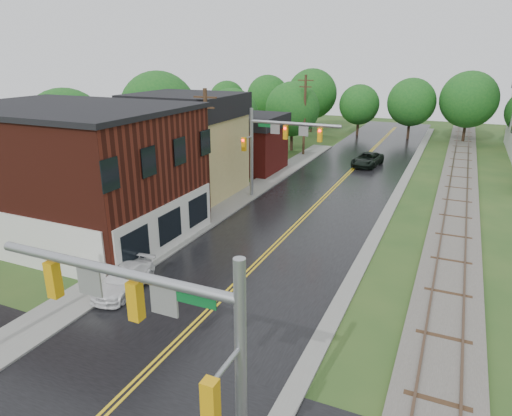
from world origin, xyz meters
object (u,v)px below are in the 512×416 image
Objects in this scene: tree_left_a at (67,132)px; tree_left_b at (159,112)px; utility_pole_c at (305,114)px; pickup_white at (124,280)px; suv_dark at (367,160)px; traffic_signal_far at (276,138)px; tree_left_c at (233,117)px; traffic_signal_near at (162,326)px; tree_left_e at (293,110)px; brick_building at (74,172)px; utility_pole_b at (207,150)px.

tree_left_b reaches higher than tree_left_a.
utility_pole_c is 2.21× the size of pickup_white.
tree_left_a is 19.71m from pickup_white.
traffic_signal_far is at bearing -99.48° from suv_dark.
suv_dark is (14.88, 1.72, -3.82)m from tree_left_c.
tree_left_a is at bearing -129.00° from suv_dark.
pickup_white is at bearing -94.48° from traffic_signal_far.
pickup_white is (15.05, -11.90, -4.52)m from tree_left_a.
tree_left_a is 18.98m from tree_left_c.
suv_dark is (7.84, -2.39, -4.03)m from utility_pole_c.
suv_dark is at bearing 43.35° from tree_left_a.
tree_left_c reaches higher than suv_dark.
traffic_signal_far is 17.61m from pickup_white.
tree_left_e is (-12.32, 43.90, -0.16)m from traffic_signal_near.
pickup_white is at bearing -92.81° from suv_dark.
traffic_signal_near is 1.48× the size of suv_dark.
brick_building is 20.60m from traffic_signal_near.
tree_left_c reaches higher than traffic_signal_far.
traffic_signal_near is 0.85× the size of tree_left_a.
suv_dark reaches higher than pickup_white.
utility_pole_b is 14.87m from tree_left_b.
brick_building is 1.87× the size of tree_left_c.
utility_pole_c is 34.31m from pickup_white.
tree_left_e reaches higher than suv_dark.
utility_pole_b is at bearing 117.19° from traffic_signal_near.
pickup_white is (-5.84, -31.61, -0.10)m from suv_dark.
traffic_signal_far is at bearing 17.30° from tree_left_a.
tree_left_c is at bearing 93.14° from brick_building.
utility_pole_c is at bearing -42.84° from tree_left_e.
utility_pole_c is 25.67m from tree_left_a.
traffic_signal_near is 1.00× the size of traffic_signal_far.
utility_pole_b is (-3.33, -5.00, -0.25)m from traffic_signal_far.
tree_left_e is (9.00, 14.00, -0.90)m from tree_left_b.
tree_left_e is 11.53m from suv_dark.
traffic_signal_far is (-6.94, 25.00, 0.01)m from traffic_signal_near.
tree_left_e is at bearing 50.19° from tree_left_c.
tree_left_a reaches higher than traffic_signal_near.
suv_dark is at bearing 27.23° from tree_left_b.
traffic_signal_near is 0.96× the size of tree_left_c.
utility_pole_c reaches higher than tree_left_e.
utility_pole_b reaches higher than traffic_signal_near.
traffic_signal_far is 0.85× the size of tree_left_a.
traffic_signal_near is at bearing -65.44° from tree_left_c.
tree_left_a is 26.40m from tree_left_e.
utility_pole_c reaches higher than traffic_signal_near.
tree_left_c reaches higher than pickup_white.
traffic_signal_near is at bearing -50.92° from pickup_white.
brick_building is 1.95× the size of traffic_signal_far.
utility_pole_c is at bearing 59.45° from tree_left_a.
tree_left_c is at bearing 111.49° from utility_pole_b.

